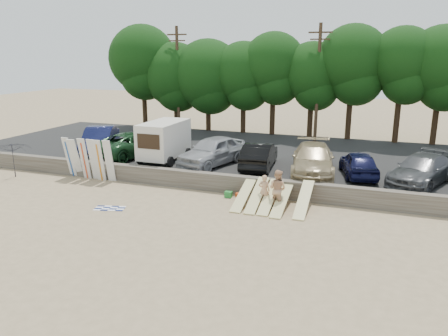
{
  "coord_description": "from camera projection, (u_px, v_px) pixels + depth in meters",
  "views": [
    {
      "loc": [
        6.89,
        -18.81,
        7.49
      ],
      "look_at": [
        -1.03,
        3.0,
        1.36
      ],
      "focal_mm": 35.0,
      "sensor_mm": 36.0,
      "label": 1
    }
  ],
  "objects": [
    {
      "name": "car_0",
      "position": [
        100.0,
        140.0,
        30.65
      ],
      "size": [
        3.81,
        5.64,
        1.76
      ],
      "primitive_type": "imported",
      "rotation": [
        0.0,
        0.0,
        0.41
      ],
      "color": "#11163D",
      "rests_on": "parking_lot"
    },
    {
      "name": "car_6",
      "position": [
        421.0,
        170.0,
        23.18
      ],
      "size": [
        4.13,
        5.76,
        1.55
      ],
      "primitive_type": "imported",
      "rotation": [
        0.0,
        0.0,
        -0.41
      ],
      "color": "#45474A",
      "rests_on": "parking_lot"
    },
    {
      "name": "parking_lot",
      "position": [
        274.0,
        158.0,
        30.74
      ],
      "size": [
        44.0,
        14.5,
        0.7
      ],
      "primitive_type": "cube",
      "color": "#282828",
      "rests_on": "ground"
    },
    {
      "name": "surfboard_low_2",
      "position": [
        269.0,
        197.0,
        21.79
      ],
      "size": [
        0.56,
        2.85,
        1.07
      ],
      "primitive_type": "cube",
      "rotation": [
        0.34,
        0.0,
        0.0
      ],
      "color": "beige",
      "rests_on": "ground"
    },
    {
      "name": "surfboard_low_0",
      "position": [
        244.0,
        195.0,
        22.23
      ],
      "size": [
        0.56,
        2.88,
        0.98
      ],
      "primitive_type": "cube",
      "rotation": [
        0.31,
        0.0,
        0.0
      ],
      "color": "beige",
      "rests_on": "ground"
    },
    {
      "name": "beachgoer_a",
      "position": [
        264.0,
        190.0,
        21.91
      ],
      "size": [
        0.61,
        0.42,
        1.61
      ],
      "primitive_type": "imported",
      "rotation": [
        0.0,
        0.0,
        3.19
      ],
      "color": "tan",
      "rests_on": "ground"
    },
    {
      "name": "treeline",
      "position": [
        284.0,
        68.0,
        35.94
      ],
      "size": [
        34.18,
        6.47,
        9.36
      ],
      "color": "#382616",
      "rests_on": "parking_lot"
    },
    {
      "name": "surfboard_upright_4",
      "position": [
        99.0,
        160.0,
        26.0
      ],
      "size": [
        0.55,
        0.56,
        2.57
      ],
      "primitive_type": "cube",
      "rotation": [
        0.18,
        0.0,
        0.11
      ],
      "color": "silver",
      "rests_on": "ground"
    },
    {
      "name": "car_4",
      "position": [
        313.0,
        160.0,
        25.16
      ],
      "size": [
        3.19,
        6.07,
        1.68
      ],
      "primitive_type": "imported",
      "rotation": [
        0.0,
        0.0,
        0.15
      ],
      "color": "tan",
      "rests_on": "parking_lot"
    },
    {
      "name": "utility_poles",
      "position": [
        318.0,
        80.0,
        33.78
      ],
      "size": [
        25.8,
        0.26,
        9.0
      ],
      "color": "#473321",
      "rests_on": "parking_lot"
    },
    {
      "name": "beach_umbrella",
      "position": [
        12.0,
        160.0,
        26.91
      ],
      "size": [
        3.37,
        3.36,
        2.18
      ],
      "primitive_type": "imported",
      "rotation": [
        0.0,
        0.0,
        5.39
      ],
      "color": "black",
      "rests_on": "ground"
    },
    {
      "name": "car_1",
      "position": [
        135.0,
        144.0,
        29.67
      ],
      "size": [
        4.36,
        6.36,
        1.61
      ],
      "primitive_type": "imported",
      "rotation": [
        0.0,
        0.0,
        2.82
      ],
      "color": "#14391C",
      "rests_on": "parking_lot"
    },
    {
      "name": "car_2",
      "position": [
        212.0,
        151.0,
        27.14
      ],
      "size": [
        3.48,
        5.61,
        1.78
      ],
      "primitive_type": "imported",
      "rotation": [
        0.0,
        0.0,
        -0.28
      ],
      "color": "#A2A4A8",
      "rests_on": "parking_lot"
    },
    {
      "name": "ground",
      "position": [
        223.0,
        212.0,
        21.28
      ],
      "size": [
        120.0,
        120.0,
        0.0
      ],
      "primitive_type": "plane",
      "color": "tan",
      "rests_on": "ground"
    },
    {
      "name": "beachgoer_b",
      "position": [
        277.0,
        189.0,
        21.57
      ],
      "size": [
        1.13,
        0.99,
        1.96
      ],
      "primitive_type": "imported",
      "rotation": [
        0.0,
        0.0,
        2.84
      ],
      "color": "tan",
      "rests_on": "ground"
    },
    {
      "name": "surfboard_upright_5",
      "position": [
        109.0,
        161.0,
        25.89
      ],
      "size": [
        0.52,
        0.53,
        2.57
      ],
      "primitive_type": "cube",
      "rotation": [
        0.17,
        0.0,
        0.04
      ],
      "color": "silver",
      "rests_on": "ground"
    },
    {
      "name": "surfboard_low_3",
      "position": [
        282.0,
        201.0,
        21.5
      ],
      "size": [
        0.56,
        2.9,
        0.89
      ],
      "primitive_type": "cube",
      "rotation": [
        0.28,
        0.0,
        0.0
      ],
      "color": "beige",
      "rests_on": "ground"
    },
    {
      "name": "surfboard_upright_3",
      "position": [
        94.0,
        159.0,
        26.27
      ],
      "size": [
        0.53,
        0.59,
        2.56
      ],
      "primitive_type": "cube",
      "rotation": [
        0.2,
        0.0,
        0.05
      ],
      "color": "silver",
      "rests_on": "ground"
    },
    {
      "name": "car_3",
      "position": [
        259.0,
        155.0,
        26.42
      ],
      "size": [
        2.15,
        4.91,
        1.57
      ],
      "primitive_type": "imported",
      "rotation": [
        0.0,
        0.0,
        3.25
      ],
      "color": "black",
      "rests_on": "parking_lot"
    },
    {
      "name": "gear_bag",
      "position": [
        239.0,
        195.0,
        23.42
      ],
      "size": [
        0.37,
        0.35,
        0.22
      ],
      "primitive_type": "cube",
      "rotation": [
        0.0,
        0.0,
        -0.4
      ],
      "color": "#E0491A",
      "rests_on": "ground"
    },
    {
      "name": "surfboard_upright_1",
      "position": [
        76.0,
        158.0,
        26.7
      ],
      "size": [
        0.56,
        0.87,
        2.5
      ],
      "primitive_type": "cube",
      "rotation": [
        0.3,
        0.0,
        0.08
      ],
      "color": "silver",
      "rests_on": "ground"
    },
    {
      "name": "cooler",
      "position": [
        228.0,
        194.0,
        23.34
      ],
      "size": [
        0.39,
        0.31,
        0.32
      ],
      "primitive_type": "cube",
      "rotation": [
        0.0,
        0.0,
        0.03
      ],
      "color": "#217C30",
      "rests_on": "ground"
    },
    {
      "name": "surfboard_low_4",
      "position": [
        304.0,
        199.0,
        21.22
      ],
      "size": [
        0.56,
        2.81,
        1.18
      ],
      "primitive_type": "cube",
      "rotation": [
        0.38,
        0.0,
        0.0
      ],
      "color": "beige",
      "rests_on": "ground"
    },
    {
      "name": "box_trailer",
      "position": [
        164.0,
        139.0,
        28.0
      ],
      "size": [
        2.31,
        4.05,
        2.55
      ],
      "rotation": [
        0.0,
        0.0,
        0.0
      ],
      "color": "silver",
      "rests_on": "parking_lot"
    },
    {
      "name": "beach_towel",
      "position": [
        110.0,
        208.0,
        21.71
      ],
      "size": [
        1.84,
        1.84,
        0.0
      ],
      "primitive_type": "plane",
      "rotation": [
        0.0,
        0.0,
        0.26
      ],
      "color": "white",
      "rests_on": "ground"
    },
    {
      "name": "seawall",
      "position": [
        242.0,
        185.0,
        23.88
      ],
      "size": [
        44.0,
        0.5,
        1.0
      ],
      "primitive_type": "cube",
      "color": "#6B6356",
      "rests_on": "ground"
    },
    {
      "name": "surfboard_upright_2",
      "position": [
        84.0,
        159.0,
        26.44
      ],
      "size": [
        0.53,
        0.55,
        2.57
      ],
      "primitive_type": "cube",
      "rotation": [
        0.18,
        0.0,
        0.06
      ],
      "color": "silver",
      "rests_on": "ground"
    },
    {
      "name": "car_5",
      "position": [
        359.0,
        164.0,
        24.67
      ],
      "size": [
        2.67,
        4.55,
        1.45
      ],
      "primitive_type": "imported",
      "rotation": [
        0.0,
        0.0,
        3.38
      ],
      "color": "black",
      "rests_on": "parking_lot"
    },
    {
      "name": "surfboard_upright_0",
      "position": [
        69.0,
        157.0,
        26.88
      ],
      "size": [
        0.53,
        0.63,
        2.55
      ],
      "primitive_type": "cube",
      "rotation": [
        0.21,
        0.0,
        -0.05
      ],
      "color": "silver",
      "rests_on": "ground"
    },
    {
      "name": "surfboard_low_1",
      "position": [
        257.0,
        195.0,
        21.94
      ],
      "size": [
        0.56,
        2.83,
        1.14
      ],
      "primitive_type": "cube",
      "rotation": [
        0.37,
        0.0,
        0.0
      ],
      "color": "beige",
      "rests_on": "ground"
    }
  ]
}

